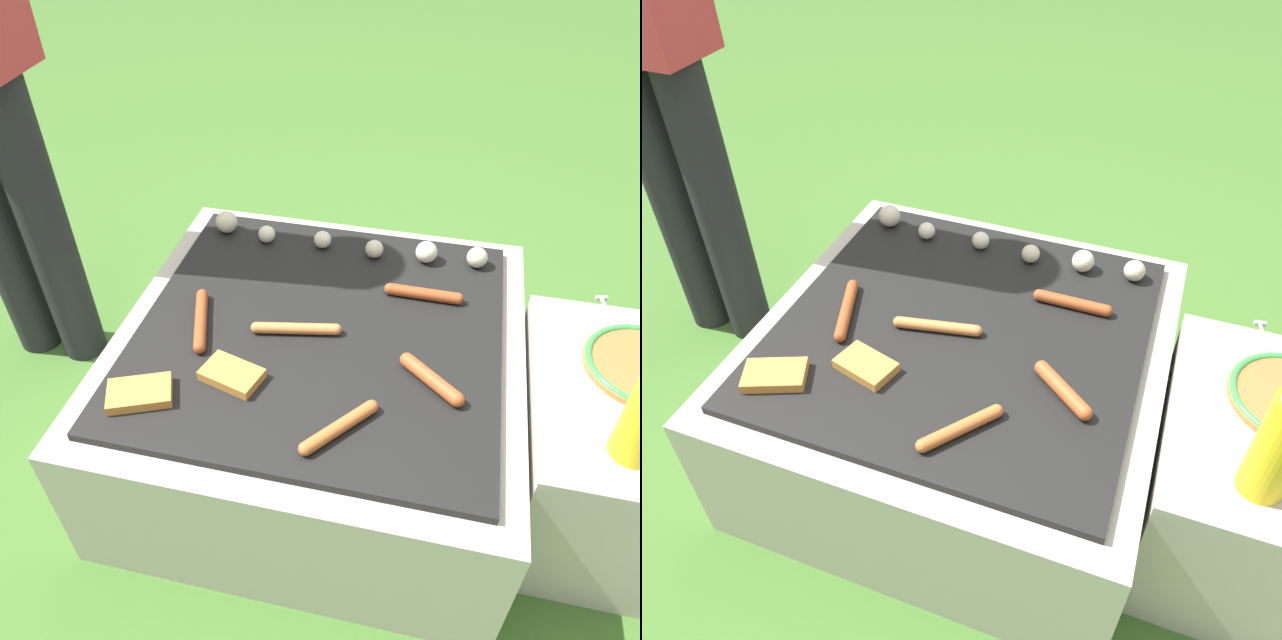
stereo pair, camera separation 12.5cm
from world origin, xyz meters
TOP-DOWN VIEW (x-y plane):
  - ground_plane at (0.00, 0.00)m, footprint 14.00×14.00m
  - grill at (0.00, 0.00)m, footprint 0.82×0.82m
  - side_ledge at (0.63, -0.04)m, footprint 0.41×0.49m
  - sausage_mid_right at (-0.04, -0.03)m, footprint 0.18×0.05m
  - sausage_back_right at (0.09, -0.25)m, footprint 0.12×0.14m
  - sausage_front_center at (0.20, 0.14)m, footprint 0.17×0.03m
  - sausage_back_left at (-0.24, -0.05)m, footprint 0.08×0.18m
  - sausage_back_center at (0.23, -0.11)m, footprint 0.13×0.11m
  - bread_slice_right at (-0.13, -0.17)m, footprint 0.12×0.10m
  - bread_slice_center at (-0.28, -0.26)m, footprint 0.13×0.11m
  - mushroom_row at (-0.00, 0.28)m, footprint 0.65×0.07m
  - condiment_bottle at (0.57, -0.19)m, footprint 0.07×0.07m
  - fork_utensil at (0.58, 0.14)m, footprint 0.05×0.19m

SIDE VIEW (x-z plane):
  - ground_plane at x=0.00m, z-range 0.00..0.00m
  - grill at x=0.00m, z-range 0.00..0.36m
  - side_ledge at x=0.63m, z-range 0.00..0.36m
  - fork_utensil at x=0.58m, z-range 0.36..0.37m
  - bread_slice_center at x=-0.28m, z-range 0.36..0.38m
  - bread_slice_right at x=-0.13m, z-range 0.36..0.38m
  - sausage_mid_right at x=-0.04m, z-range 0.36..0.39m
  - sausage_back_right at x=0.09m, z-range 0.36..0.39m
  - sausage_back_left at x=-0.24m, z-range 0.36..0.39m
  - sausage_front_center at x=0.20m, z-range 0.36..0.39m
  - sausage_back_center at x=0.23m, z-range 0.36..0.39m
  - mushroom_row at x=0.00m, z-range 0.36..0.41m
  - condiment_bottle at x=0.57m, z-range 0.36..0.59m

